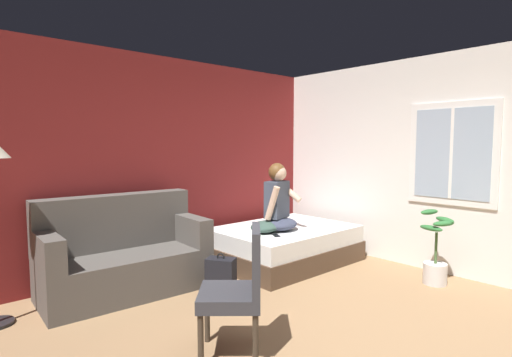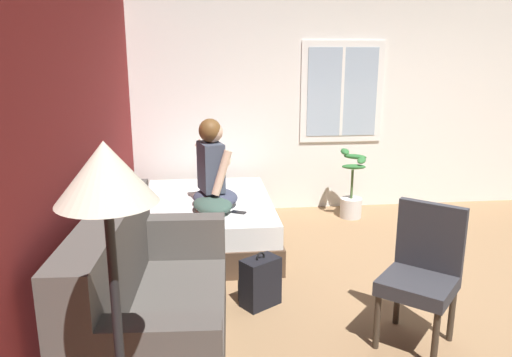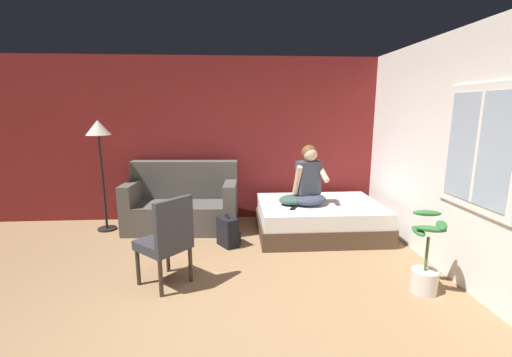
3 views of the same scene
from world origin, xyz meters
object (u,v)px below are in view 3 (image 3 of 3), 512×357
object	(u,v)px
floor_lamp	(99,138)
cell_phone	(293,209)
backpack	(228,232)
potted_plant	(425,265)
throw_pillow	(294,200)
couch	(183,204)
bed	(319,218)
side_chair	(167,238)
person_seated	(309,181)

from	to	relation	value
floor_lamp	cell_phone	bearing A→B (deg)	-13.30
backpack	potted_plant	xyz separation A→B (m)	(2.03, -1.37, 0.11)
throw_pillow	potted_plant	bearing A→B (deg)	-58.40
couch	potted_plant	xyz separation A→B (m)	(2.75, -2.16, -0.09)
backpack	throw_pillow	distance (m)	1.09
bed	side_chair	size ratio (longest dim) A/B	1.87
throw_pillow	side_chair	bearing A→B (deg)	-138.96
throw_pillow	floor_lamp	size ratio (longest dim) A/B	0.28
side_chair	person_seated	xyz separation A→B (m)	(1.80, 1.37, 0.30)
throw_pillow	person_seated	bearing A→B (deg)	-4.50
bed	couch	distance (m)	2.13
potted_plant	bed	bearing A→B (deg)	110.62
potted_plant	backpack	bearing A→B (deg)	145.99
person_seated	backpack	size ratio (longest dim) A/B	1.91
bed	cell_phone	bearing A→B (deg)	-146.96
backpack	floor_lamp	world-z (taller)	floor_lamp
backpack	cell_phone	bearing A→B (deg)	6.05
cell_phone	floor_lamp	size ratio (longest dim) A/B	0.08
side_chair	person_seated	distance (m)	2.28
bed	throw_pillow	world-z (taller)	throw_pillow
side_chair	person_seated	world-z (taller)	person_seated
person_seated	potted_plant	distance (m)	1.97
couch	floor_lamp	world-z (taller)	floor_lamp
person_seated	throw_pillow	xyz separation A→B (m)	(-0.20, 0.02, -0.29)
person_seated	floor_lamp	xyz separation A→B (m)	(-3.09, 0.44, 0.59)
backpack	floor_lamp	xyz separation A→B (m)	(-1.91, 0.76, 1.24)
throw_pillow	potted_plant	world-z (taller)	potted_plant
bed	cell_phone	xyz separation A→B (m)	(-0.45, -0.29, 0.25)
couch	person_seated	xyz separation A→B (m)	(1.90, -0.47, 0.44)
bed	backpack	bearing A→B (deg)	-164.05
throw_pillow	couch	bearing A→B (deg)	165.05
couch	floor_lamp	bearing A→B (deg)	-178.64
backpack	person_seated	bearing A→B (deg)	15.41
floor_lamp	potted_plant	world-z (taller)	floor_lamp
couch	cell_phone	bearing A→B (deg)	-23.09
potted_plant	person_seated	bearing A→B (deg)	116.63
couch	floor_lamp	size ratio (longest dim) A/B	1.03
person_seated	backpack	xyz separation A→B (m)	(-1.18, -0.32, -0.64)
cell_phone	person_seated	bearing A→B (deg)	68.12
backpack	throw_pillow	bearing A→B (deg)	19.25
cell_phone	floor_lamp	xyz separation A→B (m)	(-2.83, 0.67, 0.94)
potted_plant	floor_lamp	bearing A→B (deg)	151.56
throw_pillow	floor_lamp	xyz separation A→B (m)	(-2.89, 0.42, 0.88)
throw_pillow	floor_lamp	distance (m)	3.05
couch	throw_pillow	xyz separation A→B (m)	(1.69, -0.45, 0.16)
side_chair	cell_phone	world-z (taller)	side_chair
bed	throw_pillow	bearing A→B (deg)	-172.75
person_seated	cell_phone	size ratio (longest dim) A/B	6.08
couch	side_chair	size ratio (longest dim) A/B	1.78
side_chair	potted_plant	size ratio (longest dim) A/B	1.15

